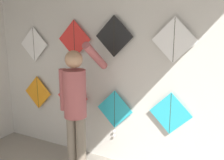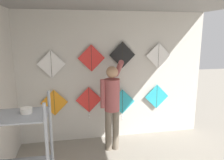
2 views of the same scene
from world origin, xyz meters
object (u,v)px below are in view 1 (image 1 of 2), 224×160
Objects in this scene: kite_0 at (38,92)px; kite_6 at (114,36)px; kite_3 at (170,114)px; kite_1 at (72,98)px; kite_2 at (115,111)px; kite_4 at (34,44)px; shopkeeper at (76,102)px; kite_5 at (74,39)px; kite_7 at (174,40)px.

kite_0 is 1.00× the size of kite_6.
kite_3 is at bearing 0.00° from kite_0.
kite_1 is 1.00× the size of kite_2.
kite_4 is (-2.30, 0.00, 0.81)m from kite_3.
shopkeeper is 2.60× the size of kite_1.
kite_4 is (-0.02, 0.00, 0.82)m from kite_0.
kite_3 is at bearing 0.00° from kite_5.
kite_5 is (0.07, 0.00, 0.93)m from kite_1.
kite_0 is 2.29m from kite_3.
shopkeeper is 1.03m from kite_6.
kite_5 is at bearing 123.55° from shopkeeper.
kite_0 is 1.00× the size of kite_3.
kite_6 reaches higher than kite_1.
kite_3 is 1.00× the size of kite_5.
kite_1 is 1.24× the size of kite_3.
kite_1 is at bearing -0.05° from kite_0.
kite_2 is at bearing -3.11° from kite_6.
kite_2 is (1.48, -0.00, -0.09)m from kite_0.
kite_4 is (-0.74, 0.00, 0.82)m from kite_1.
shopkeeper is 1.25m from kite_3.
kite_1 is at bearing -179.49° from kite_5.
kite_2 is 1.22m from kite_5.
kite_1 is 1.24× the size of kite_6.
kite_7 is (0.82, 0.00, -0.03)m from kite_6.
kite_6 reaches higher than kite_5.
kite_3 is at bearing 21.49° from shopkeeper.
kite_6 is (1.48, 0.00, 0.16)m from kite_4.
kite_3 is 1.27m from kite_6.
shopkeeper reaches higher than kite_0.
kite_0 is at bearing 180.00° from kite_7.
shopkeeper reaches higher than kite_1.
kite_6 is (0.74, 0.00, 0.98)m from kite_1.
shopkeeper is at bearing -49.46° from kite_1.
kite_1 is (-0.42, 0.49, -0.13)m from shopkeeper.
kite_7 is at bearing 0.05° from kite_2.
kite_6 is at bearing 180.00° from kite_3.
kite_1 is at bearing -0.05° from kite_4.
kite_3 reaches higher than kite_2.
kite_0 is at bearing 180.00° from kite_6.
kite_4 is at bearing 179.97° from kite_2.
kite_6 is (0.66, 0.00, 0.06)m from kite_5.
shopkeeper is at bearing -156.82° from kite_7.
shopkeeper is 3.24× the size of kite_6.
kite_0 is (-1.14, 0.49, -0.13)m from shopkeeper.
kite_0 is 0.73m from kite_1.
kite_4 reaches higher than kite_0.
kite_2 is 1.07m from kite_6.
kite_4 reaches higher than kite_1.
kite_1 is at bearing 180.00° from kite_2.
kite_0 is 1.22m from kite_5.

